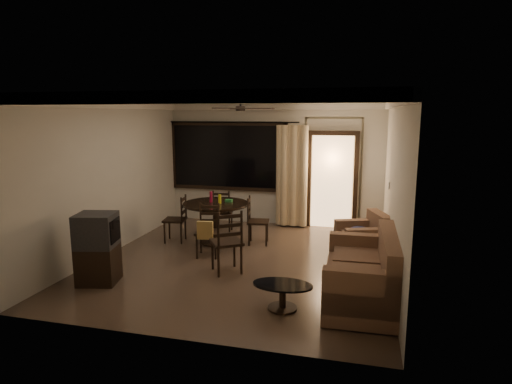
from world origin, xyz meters
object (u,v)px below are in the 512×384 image
(dining_chair_east, at_px, (258,230))
(dining_chair_south, at_px, (208,240))
(coffee_table, at_px, (283,292))
(dining_chair_north, at_px, (223,219))
(sofa, at_px, (366,276))
(dining_chair_west, at_px, (176,228))
(armchair, at_px, (365,240))
(dining_table, at_px, (216,211))
(side_chair, at_px, (227,254))
(tv_cabinet, at_px, (98,248))

(dining_chair_east, bearing_deg, dining_chair_south, 135.70)
(coffee_table, bearing_deg, dining_chair_north, 119.99)
(sofa, bearing_deg, dining_chair_east, 131.05)
(dining_chair_east, distance_m, sofa, 3.11)
(dining_chair_west, bearing_deg, armchair, 78.93)
(sofa, distance_m, armchair, 1.90)
(armchair, bearing_deg, dining_table, 155.09)
(dining_chair_west, height_order, dining_chair_east, same)
(dining_table, height_order, side_chair, side_chair)
(tv_cabinet, bearing_deg, dining_chair_north, 60.64)
(dining_chair_north, distance_m, tv_cabinet, 3.34)
(sofa, xyz_separation_m, side_chair, (-2.20, 0.64, -0.07))
(dining_chair_west, relative_size, side_chair, 0.90)
(armchair, height_order, coffee_table, armchair)
(dining_table, bearing_deg, tv_cabinet, -113.65)
(dining_chair_north, bearing_deg, dining_table, 90.10)
(dining_table, distance_m, dining_chair_north, 0.86)
(sofa, height_order, coffee_table, sofa)
(dining_table, height_order, dining_chair_west, dining_table)
(armchair, bearing_deg, coffee_table, -133.44)
(armchair, bearing_deg, sofa, -109.00)
(dining_chair_north, bearing_deg, armchair, 151.95)
(dining_chair_north, bearing_deg, tv_cabinet, 64.69)
(dining_chair_west, distance_m, coffee_table, 3.67)
(dining_chair_north, relative_size, coffee_table, 1.19)
(dining_chair_north, xyz_separation_m, armchair, (3.02, -1.04, 0.05))
(dining_chair_west, bearing_deg, side_chair, 38.92)
(dining_chair_west, height_order, tv_cabinet, tv_cabinet)
(coffee_table, bearing_deg, dining_table, 124.98)
(dining_chair_west, height_order, sofa, sofa)
(dining_chair_west, xyz_separation_m, side_chair, (1.54, -1.39, 0.03))
(dining_chair_west, bearing_deg, dining_chair_east, 90.00)
(armchair, bearing_deg, tv_cabinet, -171.08)
(dining_chair_east, xyz_separation_m, sofa, (2.09, -2.30, 0.10))
(dining_chair_east, bearing_deg, sofa, -146.67)
(dining_table, height_order, dining_chair_north, dining_table)
(tv_cabinet, bearing_deg, dining_chair_south, 39.78)
(dining_chair_south, bearing_deg, dining_table, 89.91)
(dining_chair_east, xyz_separation_m, side_chair, (-0.11, -1.66, 0.03))
(dining_chair_west, relative_size, tv_cabinet, 0.88)
(dining_chair_east, height_order, tv_cabinet, tv_cabinet)
(dining_chair_north, distance_m, side_chair, 2.45)
(dining_chair_east, xyz_separation_m, tv_cabinet, (-1.89, -2.55, 0.26))
(dining_table, distance_m, dining_chair_south, 0.92)
(dining_chair_west, xyz_separation_m, tv_cabinet, (-0.23, -2.29, 0.26))
(tv_cabinet, height_order, sofa, tv_cabinet)
(tv_cabinet, distance_m, coffee_table, 2.93)
(dining_chair_south, bearing_deg, armchair, 2.88)
(dining_chair_south, bearing_deg, tv_cabinet, -136.17)
(dining_chair_east, relative_size, dining_chair_north, 1.00)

